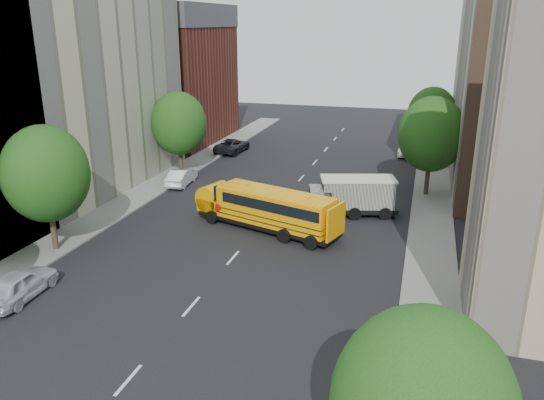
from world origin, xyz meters
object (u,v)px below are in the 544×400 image
at_px(street_tree_2, 179,123).
at_px(school_bus, 266,207).
at_px(street_tree_5, 432,115).
at_px(parked_car_1, 181,177).
at_px(street_tree_1, 46,174).
at_px(safari_truck, 351,196).
at_px(parked_car_0, 19,284).
at_px(parked_car_2, 232,145).
at_px(street_tree_4, 431,134).
at_px(parked_car_5, 409,148).

distance_m(street_tree_2, school_bus, 16.24).
height_order(street_tree_5, school_bus, street_tree_5).
relative_size(street_tree_5, parked_car_1, 1.74).
height_order(street_tree_1, safari_truck, street_tree_1).
bearing_deg(parked_car_0, parked_car_2, -91.37).
xyz_separation_m(street_tree_5, safari_truck, (-5.26, -18.45, -3.20)).
bearing_deg(parked_car_1, street_tree_2, -69.61).
relative_size(street_tree_1, parked_car_1, 1.83).
height_order(street_tree_5, parked_car_2, street_tree_5).
height_order(school_bus, parked_car_1, school_bus).
xyz_separation_m(street_tree_2, parked_car_0, (2.20, -23.66, -4.05)).
relative_size(street_tree_1, street_tree_4, 0.98).
height_order(street_tree_1, street_tree_2, street_tree_1).
relative_size(parked_car_0, parked_car_1, 1.06).
xyz_separation_m(safari_truck, parked_car_5, (3.25, 20.19, -0.73)).
xyz_separation_m(parked_car_0, parked_car_1, (-0.80, 20.75, -0.07)).
height_order(school_bus, parked_car_0, school_bus).
bearing_deg(parked_car_0, parked_car_5, -118.17).
height_order(street_tree_2, school_bus, street_tree_2).
xyz_separation_m(street_tree_5, parked_car_1, (-20.60, -14.91, -3.99)).
distance_m(parked_car_1, parked_car_5, 24.95).
bearing_deg(school_bus, street_tree_4, 64.35).
bearing_deg(parked_car_5, street_tree_5, -35.26).
height_order(street_tree_1, street_tree_4, street_tree_4).
xyz_separation_m(school_bus, parked_car_2, (-10.15, 20.84, -0.89)).
bearing_deg(parked_car_2, school_bus, 119.71).
distance_m(street_tree_2, parked_car_2, 10.79).
xyz_separation_m(street_tree_2, street_tree_4, (22.00, 0.00, 0.25)).
relative_size(school_bus, parked_car_1, 2.46).
bearing_deg(street_tree_5, parked_car_0, -119.04).
xyz_separation_m(parked_car_0, parked_car_2, (-0.80, 33.55, -0.03)).
xyz_separation_m(street_tree_1, parked_car_5, (19.98, 31.74, -4.18)).
bearing_deg(parked_car_2, street_tree_5, -170.41).
relative_size(street_tree_2, parked_car_2, 1.44).
distance_m(street_tree_4, school_bus, 15.52).
bearing_deg(parked_car_0, street_tree_2, -87.43).
relative_size(street_tree_1, parked_car_2, 1.48).
relative_size(street_tree_1, parked_car_0, 1.73).
distance_m(street_tree_5, parked_car_1, 25.74).
height_order(parked_car_2, parked_car_5, parked_car_5).
bearing_deg(parked_car_1, safari_truck, 161.73).
xyz_separation_m(street_tree_4, parked_car_0, (-19.80, -23.66, -4.30)).
height_order(street_tree_1, parked_car_1, street_tree_1).
relative_size(safari_truck, parked_car_2, 1.32).
distance_m(street_tree_4, safari_truck, 9.06).
bearing_deg(street_tree_1, safari_truck, 34.60).
height_order(street_tree_5, safari_truck, street_tree_5).
height_order(street_tree_2, street_tree_5, street_tree_2).
xyz_separation_m(street_tree_2, safari_truck, (16.74, -6.45, -3.32)).
relative_size(street_tree_1, street_tree_5, 1.05).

